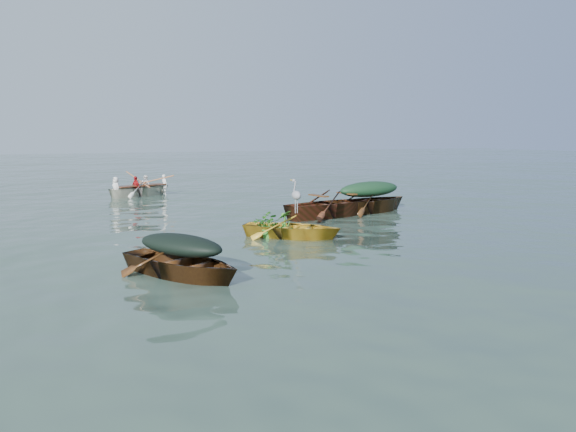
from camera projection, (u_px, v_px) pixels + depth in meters
The scene contains 13 objects.
ground at pixel (341, 242), 13.93m from camera, with size 140.00×140.00×0.00m, color #364C3F.
yellow_dinghy at pixel (292, 238), 14.51m from camera, with size 1.38×3.19×0.86m, color gold.
dark_covered_boat at pixel (181, 277), 10.52m from camera, with size 1.35×3.62×0.90m, color #482B10.
green_tarp_boat at pixel (369, 213), 19.10m from camera, with size 1.44×4.64×1.10m, color #4F2F12.
open_wooden_boat at pixel (333, 217), 18.15m from camera, with size 1.51×4.85×1.16m, color #5E2717.
rowed_boat at pixel (141, 196), 24.16m from camera, with size 1.19×3.97×0.93m, color white.
dark_tarp_cover at pixel (180, 243), 10.43m from camera, with size 0.74×1.99×0.40m, color black.
green_tarp_cover at pixel (369, 189), 18.98m from camera, with size 0.79×2.55×0.52m, color #16371A.
thwart_benches at pixel (333, 198), 18.07m from camera, with size 0.91×2.42×0.04m, color #472910, non-canonical shape.
heron at pixel (296, 201), 14.91m from camera, with size 0.28×0.40×0.92m, color #919399, non-canonical shape.
dinghy_weeds at pixel (272, 209), 14.59m from camera, with size 0.70×0.90×0.60m, color #33681B.
rowers at pixel (141, 176), 24.03m from camera, with size 1.07×2.78×0.76m, color silver.
oars at pixel (141, 185), 24.08m from camera, with size 2.60×0.60×0.06m, color #9B5E3B, non-canonical shape.
Camera 1 is at (-6.85, -11.93, 2.66)m, focal length 35.00 mm.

